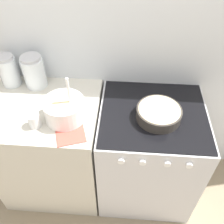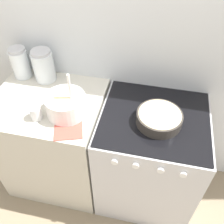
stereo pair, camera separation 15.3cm
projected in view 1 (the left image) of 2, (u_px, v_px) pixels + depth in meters
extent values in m
plane|color=gray|center=(97.00, 216.00, 2.03)|extent=(12.00, 12.00, 0.00)
cube|color=silver|center=(102.00, 41.00, 1.65)|extent=(4.50, 0.05, 2.40)
cube|color=beige|center=(52.00, 148.00, 1.96)|extent=(0.75, 0.64, 0.90)
cube|color=silver|center=(147.00, 155.00, 1.92)|extent=(0.70, 0.64, 0.89)
cube|color=black|center=(154.00, 113.00, 1.60)|extent=(0.67, 0.62, 0.01)
cylinder|color=white|center=(121.00, 161.00, 1.43)|extent=(0.04, 0.02, 0.04)
cylinder|color=white|center=(143.00, 162.00, 1.43)|extent=(0.04, 0.02, 0.04)
cylinder|color=white|center=(167.00, 164.00, 1.42)|extent=(0.04, 0.02, 0.04)
cylinder|color=white|center=(189.00, 165.00, 1.41)|extent=(0.04, 0.02, 0.04)
cylinder|color=white|center=(65.00, 110.00, 1.52)|extent=(0.25, 0.25, 0.14)
cylinder|color=beige|center=(64.00, 106.00, 1.50)|extent=(0.22, 0.22, 0.08)
cylinder|color=white|center=(70.00, 98.00, 1.45)|extent=(0.02, 0.02, 0.29)
cylinder|color=#38332D|center=(159.00, 114.00, 1.54)|extent=(0.28, 0.28, 0.07)
cylinder|color=beige|center=(159.00, 113.00, 1.54)|extent=(0.26, 0.26, 0.06)
cylinder|color=silver|center=(9.00, 72.00, 1.74)|extent=(0.13, 0.13, 0.21)
cylinder|color=olive|center=(11.00, 77.00, 1.77)|extent=(0.12, 0.12, 0.13)
cylinder|color=#B2B2B7|center=(4.00, 58.00, 1.66)|extent=(0.12, 0.12, 0.02)
cylinder|color=silver|center=(34.00, 73.00, 1.73)|extent=(0.15, 0.15, 0.22)
cylinder|color=red|center=(36.00, 78.00, 1.76)|extent=(0.13, 0.13, 0.13)
cylinder|color=#B2B2B7|center=(30.00, 58.00, 1.64)|extent=(0.14, 0.14, 0.02)
cylinder|color=silver|center=(34.00, 121.00, 1.49)|extent=(0.07, 0.07, 0.09)
cube|color=#CC4C3F|center=(70.00, 131.00, 1.48)|extent=(0.22, 0.25, 0.01)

